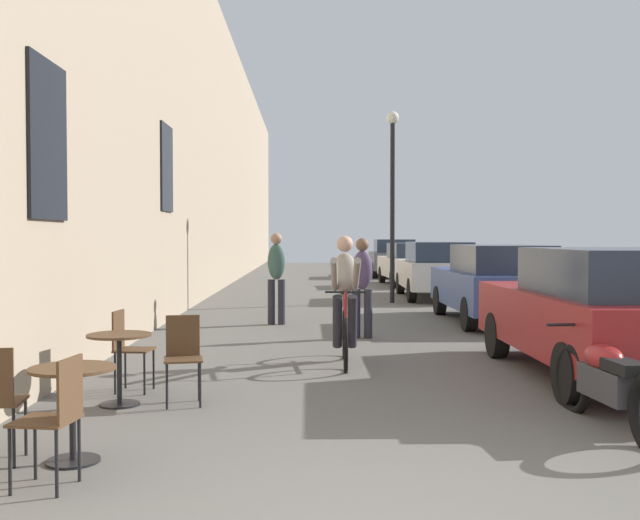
% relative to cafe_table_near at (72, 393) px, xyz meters
% --- Properties ---
extents(building_facade_left, '(0.54, 68.00, 9.01)m').
position_rel_cafe_table_near_xyz_m(building_facade_left, '(-1.27, 12.46, 3.98)').
color(building_facade_left, tan).
rests_on(building_facade_left, ground_plane).
extents(cafe_table_near, '(0.64, 0.64, 0.72)m').
position_rel_cafe_table_near_xyz_m(cafe_table_near, '(0.00, 0.00, 0.00)').
color(cafe_table_near, black).
rests_on(cafe_table_near, ground_plane).
extents(cafe_chair_near_toward_street, '(0.43, 0.43, 0.89)m').
position_rel_cafe_table_near_xyz_m(cafe_chair_near_toward_street, '(0.08, -0.58, -0.00)').
color(cafe_chair_near_toward_street, black).
rests_on(cafe_chair_near_toward_street, ground_plane).
extents(cafe_table_mid, '(0.64, 0.64, 0.72)m').
position_rel_cafe_table_near_xyz_m(cafe_table_mid, '(-0.13, 1.87, 0.00)').
color(cafe_table_mid, black).
rests_on(cafe_table_mid, ground_plane).
extents(cafe_chair_mid_toward_street, '(0.44, 0.44, 0.89)m').
position_rel_cafe_table_near_xyz_m(cafe_chair_mid_toward_street, '(0.50, 1.94, -0.00)').
color(cafe_chair_mid_toward_street, black).
rests_on(cafe_chair_mid_toward_street, ground_plane).
extents(cafe_chair_mid_toward_wall, '(0.41, 0.41, 0.89)m').
position_rel_cafe_table_near_xyz_m(cafe_chair_mid_toward_wall, '(-0.21, 2.52, -0.00)').
color(cafe_chair_mid_toward_wall, black).
rests_on(cafe_chair_mid_toward_wall, ground_plane).
extents(cyclist_on_bicycle, '(0.52, 1.76, 1.74)m').
position_rel_cafe_table_near_xyz_m(cyclist_on_bicycle, '(2.26, 4.30, 0.29)').
color(cyclist_on_bicycle, black).
rests_on(cyclist_on_bicycle, ground_plane).
extents(pedestrian_near, '(0.35, 0.26, 1.68)m').
position_rel_cafe_table_near_xyz_m(pedestrian_near, '(2.68, 6.71, 0.42)').
color(pedestrian_near, '#26262D').
rests_on(pedestrian_near, ground_plane).
extents(pedestrian_mid, '(0.36, 0.27, 1.77)m').
position_rel_cafe_table_near_xyz_m(pedestrian_mid, '(1.16, 8.64, 0.48)').
color(pedestrian_mid, '#26262D').
rests_on(pedestrian_mid, ground_plane).
extents(street_lamp, '(0.32, 0.32, 4.90)m').
position_rel_cafe_table_near_xyz_m(street_lamp, '(3.94, 13.26, 2.59)').
color(street_lamp, black).
rests_on(street_lamp, ground_plane).
extents(parked_car_nearest, '(1.87, 4.40, 1.56)m').
position_rel_cafe_table_near_xyz_m(parked_car_nearest, '(5.25, 3.13, 0.29)').
color(parked_car_nearest, maroon).
rests_on(parked_car_nearest, ground_plane).
extents(parked_car_second, '(1.84, 4.33, 1.54)m').
position_rel_cafe_table_near_xyz_m(parked_car_second, '(5.46, 8.85, 0.28)').
color(parked_car_second, '#384C84').
rests_on(parked_car_second, ground_plane).
extents(parked_car_third, '(1.93, 4.42, 1.56)m').
position_rel_cafe_table_near_xyz_m(parked_car_third, '(5.31, 14.63, 0.29)').
color(parked_car_third, beige).
rests_on(parked_car_third, ground_plane).
extents(parked_car_fourth, '(1.89, 4.23, 1.48)m').
position_rel_cafe_table_near_xyz_m(parked_car_fourth, '(5.35, 20.06, 0.25)').
color(parked_car_fourth, beige).
rests_on(parked_car_fourth, ground_plane).
extents(parked_car_fifth, '(2.00, 4.53, 1.59)m').
position_rel_cafe_table_near_xyz_m(parked_car_fifth, '(5.40, 25.70, 0.30)').
color(parked_car_fifth, '#595960').
rests_on(parked_car_fifth, ground_plane).
extents(parked_motorcycle, '(0.62, 2.15, 0.92)m').
position_rel_cafe_table_near_xyz_m(parked_motorcycle, '(4.42, 0.85, -0.12)').
color(parked_motorcycle, black).
rests_on(parked_motorcycle, ground_plane).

